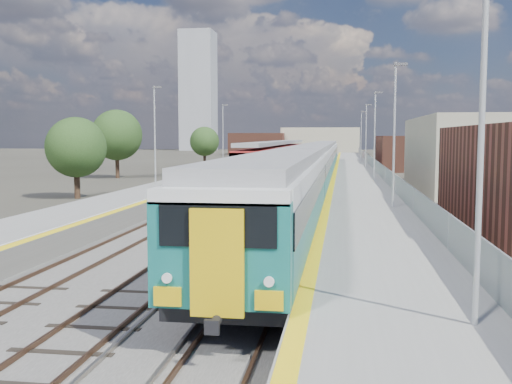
# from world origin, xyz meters

# --- Properties ---
(ground) EXTENTS (320.00, 320.00, 0.00)m
(ground) POSITION_xyz_m (0.00, 50.00, 0.00)
(ground) COLOR #47443A
(ground) RESTS_ON ground
(ballast_bed) EXTENTS (10.50, 155.00, 0.06)m
(ballast_bed) POSITION_xyz_m (-2.25, 52.50, 0.03)
(ballast_bed) COLOR #565451
(ballast_bed) RESTS_ON ground
(tracks) EXTENTS (8.96, 160.00, 0.17)m
(tracks) POSITION_xyz_m (-1.65, 54.18, 0.11)
(tracks) COLOR #4C3323
(tracks) RESTS_ON ground
(platform_right) EXTENTS (4.70, 155.00, 8.52)m
(platform_right) POSITION_xyz_m (5.28, 52.49, 0.54)
(platform_right) COLOR slate
(platform_right) RESTS_ON ground
(platform_left) EXTENTS (4.30, 155.00, 8.52)m
(platform_left) POSITION_xyz_m (-9.05, 52.49, 0.52)
(platform_left) COLOR slate
(platform_left) RESTS_ON ground
(buildings) EXTENTS (72.00, 185.50, 40.00)m
(buildings) POSITION_xyz_m (-18.12, 138.60, 10.70)
(buildings) COLOR brown
(buildings) RESTS_ON ground
(green_train) EXTENTS (3.04, 84.51, 3.35)m
(green_train) POSITION_xyz_m (1.50, 43.97, 2.36)
(green_train) COLOR black
(green_train) RESTS_ON ground
(red_train) EXTENTS (3.09, 62.51, 3.90)m
(red_train) POSITION_xyz_m (-5.50, 78.61, 2.30)
(red_train) COLOR black
(red_train) RESTS_ON ground
(tree_a) EXTENTS (4.56, 4.56, 6.18)m
(tree_a) POSITION_xyz_m (-15.99, 32.82, 3.89)
(tree_a) COLOR #382619
(tree_a) RESTS_ON ground
(tree_b) EXTENTS (5.70, 5.70, 7.73)m
(tree_b) POSITION_xyz_m (-21.29, 54.60, 4.87)
(tree_b) COLOR #382619
(tree_b) RESTS_ON ground
(tree_c) EXTENTS (4.61, 4.61, 6.25)m
(tree_c) POSITION_xyz_m (-17.71, 82.39, 3.93)
(tree_c) COLOR #382619
(tree_c) RESTS_ON ground
(tree_d) EXTENTS (4.87, 4.87, 6.60)m
(tree_d) POSITION_xyz_m (21.16, 57.89, 4.16)
(tree_d) COLOR #382619
(tree_d) RESTS_ON ground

